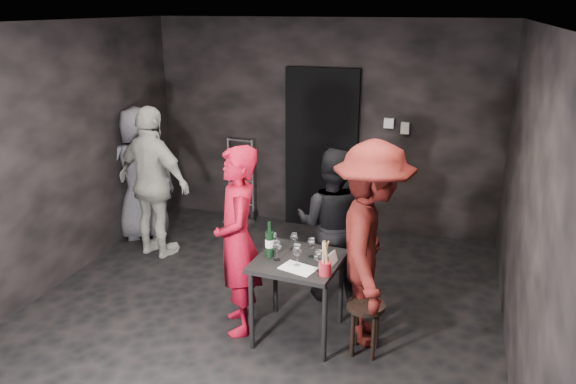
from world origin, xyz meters
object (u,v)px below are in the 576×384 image
(hand_truck, at_px, (241,206))
(woman_black, at_px, (332,222))
(bystander_cream, at_px, (152,169))
(wine_bottle, at_px, (270,243))
(stool, at_px, (365,315))
(bystander_grey, at_px, (140,166))
(breadstick_cup, at_px, (325,259))
(tasting_table, at_px, (298,269))
(man_maroon, at_px, (372,225))
(server_red, at_px, (237,228))

(hand_truck, relative_size, woman_black, 0.71)
(bystander_cream, bearing_deg, wine_bottle, 161.98)
(bystander_cream, bearing_deg, stool, 169.87)
(bystander_grey, xyz_separation_m, breadstick_cup, (2.81, -1.82, -0.05))
(stool, distance_m, woman_black, 1.12)
(woman_black, bearing_deg, hand_truck, -43.27)
(tasting_table, bearing_deg, woman_black, 81.85)
(stool, distance_m, man_maroon, 0.76)
(bystander_grey, bearing_deg, woman_black, 127.22)
(server_red, xyz_separation_m, woman_black, (0.67, 0.84, -0.18))
(stool, xyz_separation_m, server_red, (-1.17, 0.06, 0.62))
(server_red, xyz_separation_m, man_maroon, (1.15, 0.17, 0.10))
(hand_truck, xyz_separation_m, wine_bottle, (1.29, -2.50, 0.66))
(server_red, relative_size, woman_black, 1.23)
(man_maroon, distance_m, bystander_grey, 3.45)
(tasting_table, relative_size, bystander_cream, 0.35)
(server_red, bearing_deg, tasting_table, 66.40)
(tasting_table, height_order, stool, tasting_table)
(stool, height_order, bystander_grey, bystander_grey)
(woman_black, bearing_deg, server_red, 53.50)
(tasting_table, distance_m, bystander_cream, 2.42)
(hand_truck, height_order, bystander_grey, bystander_grey)
(stool, relative_size, server_red, 0.24)
(tasting_table, height_order, woman_black, woman_black)
(wine_bottle, bearing_deg, man_maroon, 9.90)
(woman_black, bearing_deg, tasting_table, 83.80)
(bystander_grey, bearing_deg, wine_bottle, 108.50)
(bystander_cream, relative_size, breadstick_cup, 6.75)
(hand_truck, height_order, tasting_table, hand_truck)
(tasting_table, relative_size, server_red, 0.38)
(woman_black, relative_size, bystander_cream, 0.76)
(stool, height_order, woman_black, woman_black)
(server_red, height_order, bystander_grey, server_red)
(stool, bearing_deg, server_red, 176.88)
(stool, height_order, man_maroon, man_maroon)
(bystander_grey, bearing_deg, stool, 115.62)
(tasting_table, height_order, breadstick_cup, breadstick_cup)
(tasting_table, relative_size, stool, 1.60)
(server_red, bearing_deg, stool, 59.84)
(hand_truck, relative_size, stool, 2.44)
(server_red, distance_m, man_maroon, 1.17)
(hand_truck, distance_m, tasting_table, 2.96)
(hand_truck, distance_m, bystander_grey, 1.50)
(bystander_cream, xyz_separation_m, wine_bottle, (1.82, -1.19, -0.18))
(tasting_table, bearing_deg, bystander_grey, 147.59)
(bystander_grey, bearing_deg, breadstick_cup, 111.09)
(tasting_table, xyz_separation_m, man_maroon, (0.60, 0.14, 0.44))
(hand_truck, relative_size, tasting_table, 1.53)
(hand_truck, height_order, bystander_cream, bystander_cream)
(stool, relative_size, man_maroon, 0.22)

